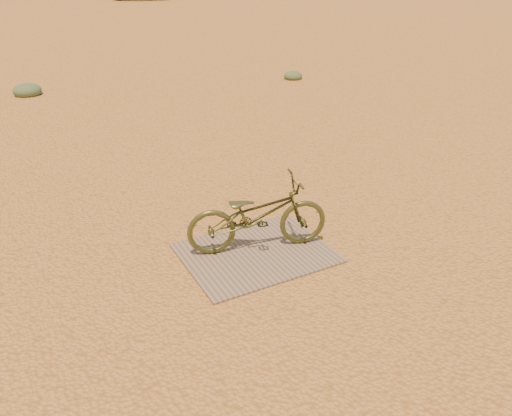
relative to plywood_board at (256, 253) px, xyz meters
name	(u,v)px	position (x,y,z in m)	size (l,w,h in m)	color
ground	(312,257)	(0.47, -0.31, -0.01)	(120.00, 120.00, 0.00)	#C58B44
plywood_board	(256,253)	(0.00, 0.00, 0.00)	(1.46, 1.15, 0.02)	#816D59
bicycle	(258,215)	(0.06, 0.07, 0.39)	(0.50, 1.44, 0.75)	#464B22
kale_a	(28,95)	(-1.30, 8.26, -0.01)	(0.60, 0.60, 0.33)	#566E4A
kale_b	(293,79)	(4.76, 6.88, -0.01)	(0.46, 0.46, 0.25)	#566E4A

